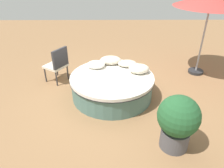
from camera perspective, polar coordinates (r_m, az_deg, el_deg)
ground_plane at (r=5.32m, az=0.00°, el=-3.13°), size 16.00×16.00×0.00m
round_bed at (r=5.17m, az=0.00°, el=-0.46°), size 2.02×2.02×0.56m
throw_pillow_0 at (r=5.18m, az=7.29°, el=4.12°), size 0.50×0.38×0.22m
throw_pillow_1 at (r=5.50m, az=4.14°, el=5.55°), size 0.49×0.34×0.16m
throw_pillow_2 at (r=5.61m, az=-0.39°, el=6.46°), size 0.56×0.37×0.21m
throw_pillow_3 at (r=5.42m, az=-4.38°, el=5.27°), size 0.46×0.37×0.18m
patio_chair at (r=5.89m, az=-14.45°, el=5.52°), size 0.70×0.71×0.98m
patio_umbrella at (r=6.32m, az=25.23°, el=19.70°), size 1.91×1.91×2.26m
planter at (r=3.80m, az=17.33°, el=-9.44°), size 0.72×0.72×1.05m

